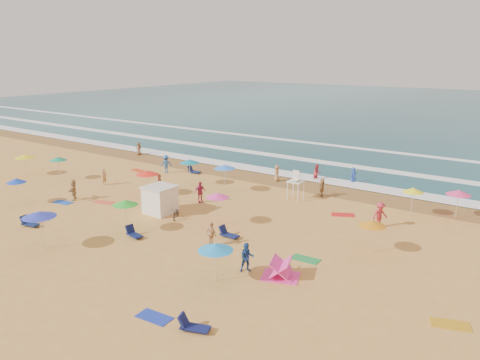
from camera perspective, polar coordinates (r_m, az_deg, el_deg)
The scene contains 13 objects.
ground at distance 36.33m, azimuth -7.08°, elevation -4.00°, with size 220.00×220.00×0.00m, color gold.
ocean at distance 112.33m, azimuth 23.30°, elevation 7.80°, with size 220.00×140.00×0.18m, color #0C4756.
wet_sand at distance 45.91m, azimuth 3.43°, elevation 0.15°, with size 220.00×220.00×0.00m, color olive.
surf_foam at distance 53.38m, azimuth 8.45°, elevation 2.23°, with size 200.00×18.70×0.05m.
cabana at distance 36.31m, azimuth -9.72°, elevation -2.46°, with size 2.00×2.00×2.00m, color white.
cabana_roof at distance 36.01m, azimuth -9.80°, elevation -0.85°, with size 2.20×2.20×0.12m, color silver.
bicycle at distance 35.02m, azimuth -7.81°, elevation -4.05°, with size 0.55×1.57×0.82m, color black.
lifeguard_stand at distance 39.41m, azimuth 6.81°, elevation -0.87°, with size 1.20×1.20×2.10m, color white, non-canonical shape.
beach_umbrellas at distance 35.90m, azimuth -9.85°, elevation -0.84°, with size 46.86×28.15×0.75m.
loungers at distance 30.72m, azimuth -4.16°, elevation -7.20°, with size 36.37×22.63×0.34m.
towels at distance 33.88m, azimuth -8.67°, elevation -5.46°, with size 50.74×23.35×0.03m.
popup_tents at distance 29.89m, azimuth 23.61°, elevation -8.25°, with size 16.16×16.03×1.20m.
beachgoers at distance 39.99m, azimuth -2.68°, elevation -0.86°, with size 50.22×25.99×2.10m.
Camera 1 is at (23.32, -25.25, 11.77)m, focal length 35.00 mm.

